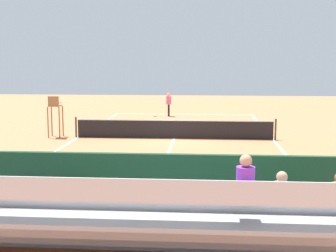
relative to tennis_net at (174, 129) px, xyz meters
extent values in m
plane|color=#CC7047|center=(0.00, 0.00, -0.50)|extent=(60.00, 60.00, 0.00)
cube|color=white|center=(0.00, -11.00, -0.50)|extent=(10.00, 0.10, 0.01)
cube|color=white|center=(0.00, 11.00, -0.50)|extent=(10.00, 0.10, 0.01)
cube|color=white|center=(-5.00, 0.00, -0.50)|extent=(0.10, 22.00, 0.01)
cube|color=white|center=(5.00, 0.00, -0.50)|extent=(0.10, 22.00, 0.01)
cube|color=white|center=(0.00, -6.05, -0.50)|extent=(7.50, 0.10, 0.01)
cube|color=white|center=(0.00, 6.05, -0.50)|extent=(7.50, 0.10, 0.01)
cube|color=white|center=(0.00, 0.00, -0.50)|extent=(0.10, 12.10, 0.01)
cube|color=white|center=(0.00, -11.00, -0.50)|extent=(0.10, 0.30, 0.01)
cube|color=black|center=(0.00, 0.00, -0.05)|extent=(10.00, 0.02, 0.91)
cube|color=white|center=(0.00, 0.00, 0.44)|extent=(10.00, 0.04, 0.06)
cylinder|color=#2D5133|center=(-5.10, 0.00, 0.03)|extent=(0.10, 0.10, 1.07)
cylinder|color=#2D5133|center=(5.10, 0.00, 0.03)|extent=(0.10, 0.10, 1.07)
cube|color=#194228|center=(0.00, 14.00, 0.50)|extent=(18.00, 0.16, 2.00)
cube|color=#9EA0A5|center=(0.00, 14.35, -0.28)|extent=(9.00, 0.10, 0.45)
cube|color=#9EA0A5|center=(0.00, 14.70, -0.09)|extent=(9.00, 0.80, 0.08)
cube|color=#9EA0A5|center=(0.00, 14.32, -0.28)|extent=(9.00, 0.04, 0.45)
cube|color=silver|center=(0.00, 14.80, 0.33)|extent=(8.60, 0.36, 0.04)
cube|color=silver|center=(0.00, 14.98, 0.53)|extent=(8.60, 0.03, 0.36)
cube|color=#9EA0A5|center=(0.00, 15.50, 0.36)|extent=(9.00, 0.80, 0.08)
cube|color=#9EA0A5|center=(0.00, 15.12, 0.17)|extent=(9.00, 0.04, 0.45)
cube|color=silver|center=(0.00, 15.60, 0.78)|extent=(8.60, 0.36, 0.04)
cube|color=silver|center=(0.00, 15.78, 0.98)|extent=(8.60, 0.03, 0.36)
cube|color=#9EA0A5|center=(0.00, 16.30, 0.81)|extent=(9.00, 0.80, 0.08)
cube|color=#9EA0A5|center=(0.00, 15.92, 0.62)|extent=(9.00, 0.04, 0.45)
cube|color=silver|center=(0.00, 16.40, 1.23)|extent=(8.60, 0.36, 0.04)
cube|color=silver|center=(0.00, 16.58, 1.43)|extent=(8.60, 0.03, 0.36)
cube|color=#2D2D33|center=(-2.21, 16.23, 1.27)|extent=(0.32, 0.40, 0.12)
cylinder|color=purple|center=(-2.21, 16.35, 1.55)|extent=(0.30, 0.30, 0.45)
sphere|color=tan|center=(-2.21, 16.35, 1.88)|extent=(0.20, 0.20, 0.20)
cube|color=#2D2D33|center=(-3.04, 14.63, 0.37)|extent=(0.32, 0.40, 0.12)
cylinder|color=green|center=(-3.04, 14.75, 0.65)|extent=(0.30, 0.30, 0.45)
sphere|color=tan|center=(-3.04, 14.75, 0.98)|extent=(0.20, 0.20, 0.20)
cube|color=#2D2D33|center=(-2.91, 15.43, 0.82)|extent=(0.32, 0.40, 0.12)
cylinder|color=#9399A3|center=(-2.91, 15.55, 1.10)|extent=(0.30, 0.30, 0.45)
sphere|color=tan|center=(-2.91, 15.55, 1.43)|extent=(0.20, 0.20, 0.20)
cube|color=#2D2D33|center=(1.56, 14.63, 0.37)|extent=(0.32, 0.40, 0.12)
cylinder|color=purple|center=(1.56, 14.75, 0.65)|extent=(0.30, 0.30, 0.45)
sphere|color=beige|center=(1.56, 14.75, 0.98)|extent=(0.20, 0.20, 0.20)
cube|color=#2D2D33|center=(0.72, 14.63, 0.37)|extent=(0.32, 0.40, 0.12)
cylinder|color=yellow|center=(0.72, 14.75, 0.65)|extent=(0.30, 0.30, 0.45)
sphere|color=beige|center=(0.72, 14.75, 0.98)|extent=(0.20, 0.20, 0.20)
cube|color=#2D2D33|center=(2.21, 14.63, 0.37)|extent=(0.32, 0.40, 0.12)
cylinder|color=purple|center=(2.21, 14.75, 0.65)|extent=(0.30, 0.30, 0.45)
sphere|color=tan|center=(2.21, 14.75, 0.98)|extent=(0.20, 0.20, 0.20)
cylinder|color=olive|center=(5.90, -0.37, 0.30)|extent=(0.07, 0.07, 1.60)
cylinder|color=olive|center=(6.50, -0.37, 0.30)|extent=(0.07, 0.07, 1.60)
cylinder|color=olive|center=(5.90, 0.23, 0.30)|extent=(0.07, 0.07, 1.60)
cylinder|color=olive|center=(6.50, 0.23, 0.30)|extent=(0.07, 0.07, 1.60)
cube|color=olive|center=(6.20, -0.07, 1.13)|extent=(0.56, 0.56, 0.06)
cube|color=olive|center=(6.20, 0.17, 1.40)|extent=(0.56, 0.06, 0.48)
cube|color=olive|center=(5.94, -0.07, 1.28)|extent=(0.04, 0.48, 0.04)
cube|color=olive|center=(6.46, -0.07, 1.28)|extent=(0.04, 0.48, 0.04)
cube|color=#234C2D|center=(-2.72, 13.20, -0.05)|extent=(1.80, 0.40, 0.05)
cylinder|color=#234C2D|center=(-3.47, 13.20, -0.28)|extent=(0.06, 0.06, 0.45)
cylinder|color=#234C2D|center=(-1.97, 13.20, -0.28)|extent=(0.06, 0.06, 0.45)
cube|color=#234C2D|center=(-2.72, 13.38, 0.25)|extent=(1.80, 0.04, 0.36)
cube|color=#334C8C|center=(-1.05, 13.40, -0.32)|extent=(0.90, 0.36, 0.36)
cylinder|color=black|center=(1.03, -9.84, -0.08)|extent=(0.14, 0.14, 0.85)
cylinder|color=black|center=(1.02, -9.62, -0.08)|extent=(0.14, 0.14, 0.85)
cylinder|color=pink|center=(1.03, -9.73, 0.65)|extent=(0.37, 0.37, 0.60)
sphere|color=beige|center=(1.03, -9.73, 1.06)|extent=(0.22, 0.22, 0.22)
cylinder|color=beige|center=(1.02, -9.51, 1.15)|extent=(0.25, 0.10, 0.55)
cylinder|color=beige|center=(1.04, -9.95, 0.68)|extent=(0.09, 0.09, 0.50)
cylinder|color=black|center=(1.96, -9.36, -0.49)|extent=(0.27, 0.12, 0.03)
torus|color=#D8CC4C|center=(2.22, -9.27, -0.49)|extent=(0.39, 0.39, 0.02)
cylinder|color=white|center=(2.22, -9.27, -0.49)|extent=(0.25, 0.25, 0.00)
sphere|color=#CCDB33|center=(2.31, -5.82, -0.47)|extent=(0.07, 0.07, 0.07)
camera|label=1|loc=(-1.55, 23.75, 3.45)|focal=50.49mm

